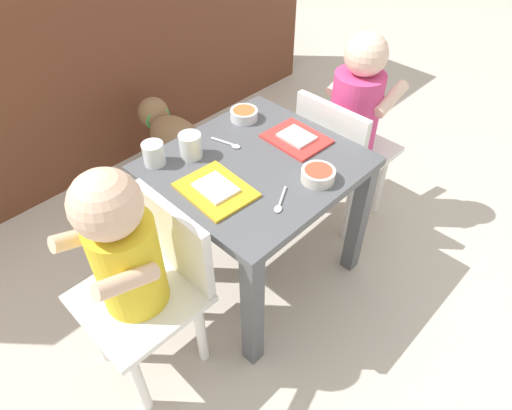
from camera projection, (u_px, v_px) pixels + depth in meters
ground_plane at (256, 269)px, 1.56m from camera, size 7.00×7.00×0.00m
kitchen_cabinet_back at (64, 39)px, 1.74m from camera, size 2.36×0.37×1.01m
dining_table at (256, 187)px, 1.30m from camera, size 0.54×0.50×0.46m
seated_child_left at (131, 257)px, 1.02m from camera, size 0.28×0.28×0.69m
seated_child_right at (353, 114)px, 1.47m from camera, size 0.28×0.28×0.70m
dog at (174, 137)px, 1.78m from camera, size 0.21×0.42×0.31m
food_tray_left at (216, 189)px, 1.15m from camera, size 0.16×0.20×0.02m
food_tray_right at (297, 138)px, 1.32m from camera, size 0.15×0.18×0.02m
water_cup_left at (154, 155)px, 1.22m from camera, size 0.06×0.06×0.06m
water_cup_right at (191, 147)px, 1.24m from camera, size 0.06×0.06×0.07m
cereal_bowl_left_side at (318, 175)px, 1.17m from camera, size 0.09×0.09×0.03m
cereal_bowl_right_side at (244, 114)px, 1.39m from camera, size 0.08×0.08×0.03m
spoon_by_left_tray at (228, 144)px, 1.30m from camera, size 0.04×0.10×0.01m
spoon_by_right_tray at (280, 202)px, 1.12m from camera, size 0.09×0.06×0.01m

